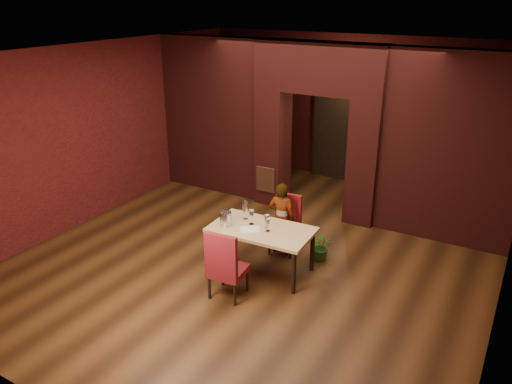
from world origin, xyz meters
TOP-DOWN VIEW (x-y plane):
  - floor at (0.00, 0.00)m, footprint 8.00×8.00m
  - ceiling at (0.00, 0.00)m, footprint 7.00×8.00m
  - wall_back at (0.00, 4.00)m, footprint 7.00×0.04m
  - wall_front at (0.00, -4.00)m, footprint 7.00×0.04m
  - wall_left at (-3.50, 0.00)m, footprint 0.04×8.00m
  - pillar_left at (-0.95, 2.00)m, footprint 0.55×0.55m
  - pillar_right at (0.95, 2.00)m, footprint 0.55×0.55m
  - lintel at (0.00, 2.00)m, footprint 2.45×0.55m
  - wing_wall_left at (-2.36, 2.00)m, footprint 2.28×0.35m
  - wing_wall_right at (2.36, 2.00)m, footprint 2.28×0.35m
  - vent_panel at (-0.95, 1.71)m, footprint 0.40×0.03m
  - rear_door at (-0.40, 3.94)m, footprint 0.90×0.08m
  - rear_door_frame at (-0.40, 3.90)m, footprint 1.02×0.04m
  - dining_table at (0.23, -0.53)m, footprint 1.57×0.93m
  - chair_far at (0.26, 0.18)m, footprint 0.47×0.47m
  - chair_near at (0.17, -1.35)m, footprint 0.52×0.52m
  - person_seated at (0.22, 0.14)m, footprint 0.47×0.33m
  - wine_glass_a at (0.03, -0.49)m, footprint 0.09×0.09m
  - wine_glass_b at (0.30, -0.49)m, footprint 0.09×0.09m
  - wine_glass_c at (0.36, -0.57)m, footprint 0.08×0.08m
  - tasting_sheet at (0.10, -0.65)m, footprint 0.36×0.34m
  - wine_bucket at (-0.28, -0.72)m, footprint 0.18×0.18m
  - water_bottle at (-0.15, -0.37)m, footprint 0.07×0.07m
  - potted_plant at (0.89, 0.24)m, footprint 0.48×0.44m

SIDE VIEW (x-z plane):
  - floor at x=0.00m, z-range 0.00..0.00m
  - potted_plant at x=0.89m, z-range 0.00..0.46m
  - dining_table at x=0.23m, z-range 0.00..0.72m
  - chair_far at x=0.26m, z-range 0.00..0.96m
  - chair_near at x=0.17m, z-range 0.00..1.04m
  - vent_panel at x=-0.95m, z-range 0.30..0.80m
  - person_seated at x=0.22m, z-range 0.00..1.21m
  - tasting_sheet at x=0.10m, z-range 0.72..0.72m
  - wine_glass_c at x=0.36m, z-range 0.72..0.92m
  - wine_glass_b at x=0.30m, z-range 0.72..0.93m
  - wine_bucket at x=-0.28m, z-range 0.72..0.93m
  - wine_glass_a at x=0.03m, z-range 0.72..0.95m
  - water_bottle at x=-0.15m, z-range 0.72..1.03m
  - rear_door at x=-0.40m, z-range 0.00..2.10m
  - rear_door_frame at x=-0.40m, z-range -0.06..2.16m
  - pillar_left at x=-0.95m, z-range 0.00..2.30m
  - pillar_right at x=0.95m, z-range 0.00..2.30m
  - wall_back at x=0.00m, z-range 0.00..3.20m
  - wall_front at x=0.00m, z-range 0.00..3.20m
  - wall_left at x=-3.50m, z-range 0.00..3.20m
  - wing_wall_left at x=-2.36m, z-range 0.00..3.20m
  - wing_wall_right at x=2.36m, z-range 0.00..3.20m
  - lintel at x=0.00m, z-range 2.30..3.20m
  - ceiling at x=0.00m, z-range 3.18..3.22m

